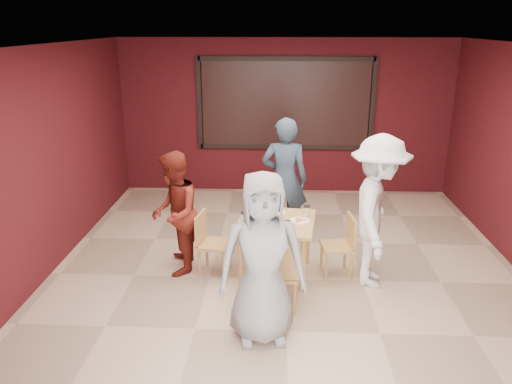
{
  "coord_description": "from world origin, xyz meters",
  "views": [
    {
      "loc": [
        -0.12,
        -5.57,
        3.05
      ],
      "look_at": [
        -0.38,
        0.13,
        1.1
      ],
      "focal_mm": 35.0,
      "sensor_mm": 36.0,
      "label": 1
    }
  ],
  "objects_px": {
    "chair_front": "(280,272)",
    "diner_front": "(262,259)",
    "dining_table": "(276,227)",
    "diner_left": "(175,213)",
    "diner_right": "(377,212)",
    "chair_left": "(209,240)",
    "chair_right": "(342,242)",
    "chair_back": "(269,214)",
    "diner_back": "(284,180)"
  },
  "relations": [
    {
      "from": "chair_front",
      "to": "diner_front",
      "type": "height_order",
      "value": "diner_front"
    },
    {
      "from": "dining_table",
      "to": "diner_left",
      "type": "bearing_deg",
      "value": 177.72
    },
    {
      "from": "diner_front",
      "to": "diner_right",
      "type": "height_order",
      "value": "diner_right"
    },
    {
      "from": "chair_left",
      "to": "chair_right",
      "type": "height_order",
      "value": "chair_left"
    },
    {
      "from": "dining_table",
      "to": "chair_front",
      "type": "height_order",
      "value": "dining_table"
    },
    {
      "from": "chair_back",
      "to": "diner_back",
      "type": "distance_m",
      "value": 0.57
    },
    {
      "from": "chair_right",
      "to": "diner_front",
      "type": "relative_size",
      "value": 0.45
    },
    {
      "from": "dining_table",
      "to": "diner_front",
      "type": "xyz_separation_m",
      "value": [
        -0.12,
        -1.34,
        0.23
      ]
    },
    {
      "from": "diner_left",
      "to": "chair_right",
      "type": "bearing_deg",
      "value": 83.05
    },
    {
      "from": "chair_front",
      "to": "diner_back",
      "type": "distance_m",
      "value": 2.01
    },
    {
      "from": "chair_left",
      "to": "diner_right",
      "type": "relative_size",
      "value": 0.43
    },
    {
      "from": "chair_right",
      "to": "diner_front",
      "type": "height_order",
      "value": "diner_front"
    },
    {
      "from": "dining_table",
      "to": "diner_front",
      "type": "distance_m",
      "value": 1.36
    },
    {
      "from": "chair_back",
      "to": "chair_left",
      "type": "bearing_deg",
      "value": -134.19
    },
    {
      "from": "diner_back",
      "to": "chair_left",
      "type": "bearing_deg",
      "value": 51.36
    },
    {
      "from": "chair_left",
      "to": "diner_front",
      "type": "height_order",
      "value": "diner_front"
    },
    {
      "from": "chair_back",
      "to": "diner_right",
      "type": "height_order",
      "value": "diner_right"
    },
    {
      "from": "diner_front",
      "to": "diner_right",
      "type": "xyz_separation_m",
      "value": [
        1.32,
        1.19,
        0.05
      ]
    },
    {
      "from": "chair_right",
      "to": "diner_back",
      "type": "relative_size",
      "value": 0.43
    },
    {
      "from": "diner_right",
      "to": "chair_back",
      "type": "bearing_deg",
      "value": 66.14
    },
    {
      "from": "chair_right",
      "to": "diner_right",
      "type": "bearing_deg",
      "value": -25.8
    },
    {
      "from": "chair_right",
      "to": "diner_back",
      "type": "bearing_deg",
      "value": 123.33
    },
    {
      "from": "dining_table",
      "to": "chair_left",
      "type": "distance_m",
      "value": 0.86
    },
    {
      "from": "chair_left",
      "to": "diner_right",
      "type": "bearing_deg",
      "value": -4.5
    },
    {
      "from": "diner_left",
      "to": "dining_table",
      "type": "bearing_deg",
      "value": 81.24
    },
    {
      "from": "diner_front",
      "to": "diner_left",
      "type": "height_order",
      "value": "diner_front"
    },
    {
      "from": "diner_front",
      "to": "diner_back",
      "type": "bearing_deg",
      "value": 76.7
    },
    {
      "from": "dining_table",
      "to": "chair_right",
      "type": "relative_size",
      "value": 1.31
    },
    {
      "from": "diner_right",
      "to": "chair_right",
      "type": "bearing_deg",
      "value": 75.66
    },
    {
      "from": "chair_right",
      "to": "diner_front",
      "type": "bearing_deg",
      "value": -124.82
    },
    {
      "from": "chair_right",
      "to": "diner_front",
      "type": "xyz_separation_m",
      "value": [
        -0.95,
        -1.37,
        0.43
      ]
    },
    {
      "from": "dining_table",
      "to": "diner_right",
      "type": "bearing_deg",
      "value": -6.83
    },
    {
      "from": "chair_back",
      "to": "chair_left",
      "type": "height_order",
      "value": "chair_back"
    },
    {
      "from": "chair_left",
      "to": "chair_back",
      "type": "bearing_deg",
      "value": 45.81
    },
    {
      "from": "chair_front",
      "to": "diner_right",
      "type": "bearing_deg",
      "value": 31.25
    },
    {
      "from": "diner_front",
      "to": "diner_right",
      "type": "relative_size",
      "value": 0.95
    },
    {
      "from": "diner_front",
      "to": "chair_left",
      "type": "bearing_deg",
      "value": 109.92
    },
    {
      "from": "chair_front",
      "to": "chair_left",
      "type": "xyz_separation_m",
      "value": [
        -0.9,
        0.85,
        -0.02
      ]
    },
    {
      "from": "dining_table",
      "to": "chair_front",
      "type": "relative_size",
      "value": 1.23
    },
    {
      "from": "dining_table",
      "to": "chair_front",
      "type": "bearing_deg",
      "value": -86.01
    },
    {
      "from": "chair_left",
      "to": "chair_right",
      "type": "xyz_separation_m",
      "value": [
        1.67,
        0.02,
        -0.01
      ]
    },
    {
      "from": "chair_back",
      "to": "diner_front",
      "type": "xyz_separation_m",
      "value": [
        -0.02,
        -2.11,
        0.36
      ]
    },
    {
      "from": "dining_table",
      "to": "chair_left",
      "type": "relative_size",
      "value": 1.29
    },
    {
      "from": "chair_back",
      "to": "diner_right",
      "type": "bearing_deg",
      "value": -35.32
    },
    {
      "from": "dining_table",
      "to": "diner_left",
      "type": "distance_m",
      "value": 1.28
    },
    {
      "from": "chair_left",
      "to": "diner_front",
      "type": "xyz_separation_m",
      "value": [
        0.71,
        -1.36,
        0.43
      ]
    },
    {
      "from": "diner_front",
      "to": "dining_table",
      "type": "bearing_deg",
      "value": 76.88
    },
    {
      "from": "diner_back",
      "to": "diner_left",
      "type": "xyz_separation_m",
      "value": [
        -1.38,
        -1.08,
        -0.12
      ]
    },
    {
      "from": "chair_back",
      "to": "diner_front",
      "type": "height_order",
      "value": "diner_front"
    },
    {
      "from": "chair_left",
      "to": "diner_left",
      "type": "bearing_deg",
      "value": 175.52
    }
  ]
}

